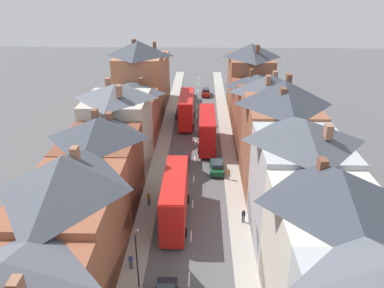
% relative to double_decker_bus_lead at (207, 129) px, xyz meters
% --- Properties ---
extents(pavement_left, '(2.20, 104.00, 0.14)m').
position_rel_double_decker_bus_lead_xyz_m(pavement_left, '(-6.89, -2.64, -2.75)').
color(pavement_left, '#A8A399').
rests_on(pavement_left, ground).
extents(pavement_right, '(2.20, 104.00, 0.14)m').
position_rel_double_decker_bus_lead_xyz_m(pavement_right, '(3.31, -2.64, -2.75)').
color(pavement_right, '#A8A399').
rests_on(pavement_right, ground).
extents(centre_line_dashes, '(0.14, 97.80, 0.01)m').
position_rel_double_decker_bus_lead_xyz_m(centre_line_dashes, '(-1.79, -4.64, -2.81)').
color(centre_line_dashes, silver).
rests_on(centre_line_dashes, ground).
extents(terrace_row_left, '(8.00, 79.57, 14.58)m').
position_rel_double_decker_bus_lead_xyz_m(terrace_row_left, '(-11.98, -12.27, 3.05)').
color(terrace_row_left, '#935138').
rests_on(terrace_row_left, ground).
extents(terrace_row_right, '(8.00, 77.57, 13.91)m').
position_rel_double_decker_bus_lead_xyz_m(terrace_row_right, '(8.40, -15.39, 3.30)').
color(terrace_row_right, '#A36042').
rests_on(terrace_row_right, ground).
extents(double_decker_bus_lead, '(2.74, 10.80, 5.30)m').
position_rel_double_decker_bus_lead_xyz_m(double_decker_bus_lead, '(0.00, 0.00, 0.00)').
color(double_decker_bus_lead, red).
rests_on(double_decker_bus_lead, ground).
extents(double_decker_bus_mid_street, '(2.74, 10.80, 5.30)m').
position_rel_double_decker_bus_lead_xyz_m(double_decker_bus_mid_street, '(-3.60, 9.77, 0.00)').
color(double_decker_bus_mid_street, red).
rests_on(double_decker_bus_mid_street, ground).
extents(double_decker_bus_far_approaching, '(2.74, 10.80, 5.30)m').
position_rel_double_decker_bus_lead_xyz_m(double_decker_bus_far_approaching, '(-3.60, -19.71, 0.00)').
color(double_decker_bus_far_approaching, red).
rests_on(double_decker_bus_far_approaching, ground).
extents(car_near_blue, '(1.90, 4.05, 1.68)m').
position_rel_double_decker_bus_lead_xyz_m(car_near_blue, '(-4.89, 13.73, -1.97)').
color(car_near_blue, navy).
rests_on(car_near_blue, ground).
extents(car_parked_left_a, '(1.90, 4.19, 1.60)m').
position_rel_double_decker_bus_lead_xyz_m(car_parked_left_a, '(1.31, -8.66, -2.01)').
color(car_parked_left_a, '#144728').
rests_on(car_parked_left_a, ground).
extents(car_parked_right_a, '(1.90, 4.45, 1.69)m').
position_rel_double_decker_bus_lead_xyz_m(car_parked_right_a, '(-3.59, 25.73, -1.97)').
color(car_parked_right_a, black).
rests_on(car_parked_right_a, ground).
extents(car_mid_white, '(1.90, 4.36, 1.69)m').
position_rel_double_decker_bus_lead_xyz_m(car_mid_white, '(0.01, 27.17, -1.97)').
color(car_mid_white, maroon).
rests_on(car_mid_white, ground).
extents(car_far_grey, '(1.90, 4.29, 1.64)m').
position_rel_double_decker_bus_lead_xyz_m(car_far_grey, '(-3.59, -7.14, -1.99)').
color(car_far_grey, maroon).
rests_on(car_far_grey, ground).
extents(pedestrian_mid_left, '(0.36, 0.22, 1.61)m').
position_rel_double_decker_bus_lead_xyz_m(pedestrian_mid_left, '(-7.08, -27.57, -1.78)').
color(pedestrian_mid_left, '#3D4256').
rests_on(pedestrian_mid_left, pavement_left).
extents(pedestrian_mid_right, '(0.36, 0.22, 1.61)m').
position_rel_double_decker_bus_lead_xyz_m(pedestrian_mid_right, '(3.75, -20.27, -1.78)').
color(pedestrian_mid_right, '#3D4256').
rests_on(pedestrian_mid_right, pavement_right).
extents(pedestrian_far_left, '(0.36, 0.22, 1.61)m').
position_rel_double_decker_bus_lead_xyz_m(pedestrian_far_left, '(-6.83, -17.21, -1.78)').
color(pedestrian_far_left, '#3D4256').
rests_on(pedestrian_far_left, pavement_left).
extents(pedestrian_far_right, '(0.36, 0.22, 1.61)m').
position_rel_double_decker_bus_lead_xyz_m(pedestrian_far_right, '(2.71, -10.99, -1.78)').
color(pedestrian_far_right, gray).
rests_on(pedestrian_far_right, pavement_right).
extents(street_lamp, '(0.20, 1.12, 5.50)m').
position_rel_double_decker_bus_lead_xyz_m(street_lamp, '(-6.04, -29.61, 0.43)').
color(street_lamp, black).
rests_on(street_lamp, ground).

